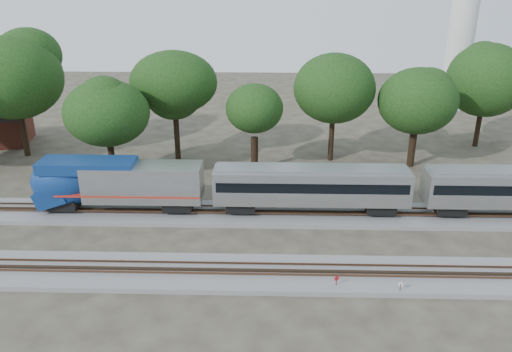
{
  "coord_description": "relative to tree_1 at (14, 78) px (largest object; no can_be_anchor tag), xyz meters",
  "views": [
    {
      "loc": [
        1.18,
        -35.69,
        20.84
      ],
      "look_at": [
        0.04,
        5.0,
        4.42
      ],
      "focal_mm": 35.0,
      "sensor_mm": 36.0,
      "label": 1
    }
  ],
  "objects": [
    {
      "name": "ground",
      "position": [
        28.93,
        -22.09,
        -9.66
      ],
      "size": [
        160.0,
        160.0,
        0.0
      ],
      "primitive_type": "plane",
      "color": "#383328",
      "rests_on": "ground"
    },
    {
      "name": "tree_4",
      "position": [
        28.43,
        -4.12,
        -2.46
      ],
      "size": [
        7.34,
        7.34,
        10.35
      ],
      "color": "black",
      "rests_on": "ground"
    },
    {
      "name": "tree_5",
      "position": [
        37.52,
        -0.61,
        -0.91
      ],
      "size": [
        8.91,
        8.91,
        12.57
      ],
      "color": "black",
      "rests_on": "ground"
    },
    {
      "name": "tree_6",
      "position": [
        46.69,
        -2.39,
        -1.92
      ],
      "size": [
        7.88,
        7.88,
        11.12
      ],
      "color": "black",
      "rests_on": "ground"
    },
    {
      "name": "tree_2",
      "position": [
        13.09,
        -7.57,
        -2.19
      ],
      "size": [
        7.61,
        7.61,
        10.73
      ],
      "color": "black",
      "rests_on": "ground"
    },
    {
      "name": "switch_stand_white",
      "position": [
        39.35,
        -28.21,
        -8.97
      ],
      "size": [
        0.34,
        0.07,
        1.08
      ],
      "rotation": [
        0.0,
        0.0,
        -0.13
      ],
      "color": "#512D19",
      "rests_on": "ground"
    },
    {
      "name": "tree_7",
      "position": [
        57.15,
        5.28,
        -1.01
      ],
      "size": [
        8.81,
        8.81,
        12.42
      ],
      "color": "black",
      "rests_on": "ground"
    },
    {
      "name": "tree_3",
      "position": [
        19.01,
        -0.85,
        -0.27
      ],
      "size": [
        9.56,
        9.56,
        13.48
      ],
      "color": "black",
      "rests_on": "ground"
    },
    {
      "name": "track_far",
      "position": [
        28.93,
        -16.09,
        -9.45
      ],
      "size": [
        160.0,
        5.0,
        0.73
      ],
      "color": "slate",
      "rests_on": "ground"
    },
    {
      "name": "tree_1",
      "position": [
        0.0,
        0.0,
        0.0
      ],
      "size": [
        9.83,
        9.83,
        13.86
      ],
      "color": "black",
      "rests_on": "ground"
    },
    {
      "name": "track_near",
      "position": [
        28.93,
        -26.09,
        -9.45
      ],
      "size": [
        160.0,
        5.0,
        0.73
      ],
      "color": "slate",
      "rests_on": "ground"
    },
    {
      "name": "switch_lever",
      "position": [
        36.68,
        -27.67,
        -9.51
      ],
      "size": [
        0.52,
        0.33,
        0.3
      ],
      "primitive_type": "cube",
      "rotation": [
        0.0,
        0.0,
        -0.06
      ],
      "color": "#512D19",
      "rests_on": "ground"
    },
    {
      "name": "switch_stand_red",
      "position": [
        34.97,
        -27.69,
        -8.94
      ],
      "size": [
        0.35,
        0.16,
        1.13
      ],
      "rotation": [
        0.0,
        0.0,
        0.38
      ],
      "color": "#512D19",
      "rests_on": "ground"
    }
  ]
}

